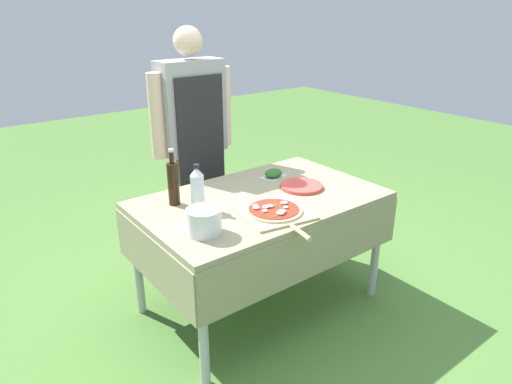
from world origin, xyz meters
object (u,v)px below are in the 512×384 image
at_px(prep_table, 260,211).
at_px(oil_bottle, 173,183).
at_px(pizza_on_peel, 274,212).
at_px(herb_container, 274,174).
at_px(plate_stack, 301,186).
at_px(water_bottle, 197,188).
at_px(mixing_tub, 204,221).
at_px(person_cook, 193,130).

distance_m(prep_table, oil_bottle, 0.53).
bearing_deg(pizza_on_peel, oil_bottle, 138.91).
bearing_deg(herb_container, oil_bottle, 179.58).
bearing_deg(plate_stack, prep_table, 173.06).
distance_m(water_bottle, plate_stack, 0.67).
distance_m(herb_container, mixing_tub, 0.86).
relative_size(oil_bottle, plate_stack, 1.22).
distance_m(person_cook, pizza_on_peel, 1.00).
bearing_deg(prep_table, oil_bottle, 154.00).
distance_m(oil_bottle, water_bottle, 0.15).
bearing_deg(person_cook, mixing_tub, 60.77).
bearing_deg(plate_stack, water_bottle, 170.10).
xyz_separation_m(person_cook, mixing_tub, (-0.50, -0.93, -0.18)).
bearing_deg(person_cook, pizza_on_peel, 83.68).
height_order(pizza_on_peel, oil_bottle, oil_bottle).
bearing_deg(prep_table, mixing_tub, -159.10).
bearing_deg(mixing_tub, water_bottle, 64.81).
xyz_separation_m(pizza_on_peel, water_bottle, (-0.28, 0.31, 0.11)).
bearing_deg(prep_table, plate_stack, -6.94).
bearing_deg(oil_bottle, pizza_on_peel, -51.08).
relative_size(prep_table, oil_bottle, 4.39).
bearing_deg(mixing_tub, prep_table, 20.90).
bearing_deg(water_bottle, herb_container, 11.48).
xyz_separation_m(person_cook, water_bottle, (-0.37, -0.67, -0.12)).
distance_m(person_cook, plate_stack, 0.86).
distance_m(person_cook, mixing_tub, 1.07).
height_order(person_cook, mixing_tub, person_cook).
bearing_deg(water_bottle, pizza_on_peel, -47.12).
relative_size(pizza_on_peel, herb_container, 2.93).
bearing_deg(herb_container, mixing_tub, -152.52).
bearing_deg(person_cook, oil_bottle, 49.00).
distance_m(person_cook, water_bottle, 0.77).
relative_size(prep_table, plate_stack, 5.38).
bearing_deg(prep_table, water_bottle, 167.81).
bearing_deg(mixing_tub, pizza_on_peel, -5.34).
relative_size(oil_bottle, water_bottle, 1.26).
height_order(prep_table, herb_container, herb_container).
height_order(person_cook, oil_bottle, person_cook).
relative_size(person_cook, plate_stack, 6.27).
height_order(oil_bottle, herb_container, oil_bottle).
bearing_deg(mixing_tub, oil_bottle, 82.34).
relative_size(person_cook, herb_container, 8.84).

